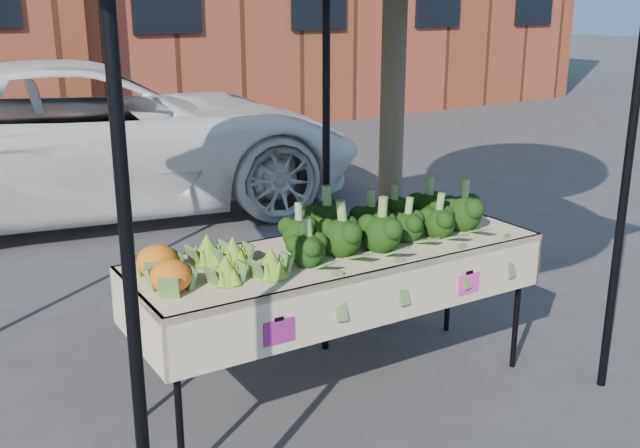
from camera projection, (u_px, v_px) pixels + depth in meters
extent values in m
plane|color=#333336|center=(371.00, 383.00, 4.53)|extent=(90.00, 90.00, 0.00)
cube|color=beige|center=(340.00, 322.00, 4.31)|extent=(2.44, 0.94, 0.90)
cube|color=#F22D8C|center=(287.00, 333.00, 3.58)|extent=(0.17, 0.01, 0.12)
cube|color=#F42EA9|center=(467.00, 281.00, 4.26)|extent=(0.17, 0.01, 0.12)
ellipsoid|color=black|center=(376.00, 217.00, 4.31)|extent=(1.38, 0.58, 0.28)
ellipsoid|color=#7AAA30|center=(233.00, 252.00, 3.81)|extent=(0.44, 0.58, 0.21)
ellipsoid|color=orange|center=(164.00, 266.00, 3.64)|extent=(0.24, 0.44, 0.19)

